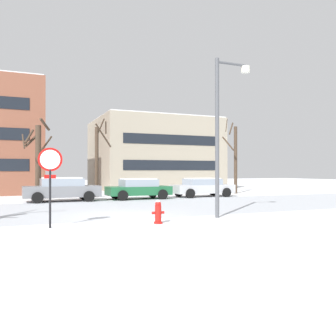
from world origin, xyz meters
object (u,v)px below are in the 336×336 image
at_px(stop_sign, 50,172).
at_px(parked_car_green, 139,188).
at_px(street_lamp, 223,122).
at_px(parked_car_gray, 62,189).
at_px(parked_car_silver, 202,187).
at_px(fire_hydrant, 158,212).

xyz_separation_m(stop_sign, parked_car_green, (6.35, 10.30, -1.11)).
bearing_deg(stop_sign, parked_car_green, 58.35).
bearing_deg(street_lamp, parked_car_gray, 116.03).
bearing_deg(parked_car_silver, street_lamp, -114.18).
height_order(fire_hydrant, street_lamp, street_lamp).
relative_size(stop_sign, parked_car_gray, 0.58).
height_order(stop_sign, parked_car_green, stop_sign).
bearing_deg(parked_car_green, parked_car_silver, 2.61).
relative_size(parked_car_green, parked_car_silver, 0.93).
height_order(street_lamp, parked_car_green, street_lamp).
height_order(parked_car_gray, parked_car_green, parked_car_gray).
bearing_deg(stop_sign, parked_car_gray, 81.55).
bearing_deg(fire_hydrant, street_lamp, 11.54).
bearing_deg(fire_hydrant, parked_car_silver, 55.20).
bearing_deg(parked_car_green, stop_sign, -121.65).
bearing_deg(parked_car_silver, parked_car_gray, -178.95).
bearing_deg(parked_car_gray, street_lamp, -63.97).
distance_m(stop_sign, street_lamp, 6.80).
height_order(stop_sign, parked_car_silver, stop_sign).
relative_size(parked_car_gray, parked_car_silver, 1.01).
distance_m(stop_sign, parked_car_gray, 10.51).
xyz_separation_m(fire_hydrant, parked_car_silver, (7.62, 10.97, 0.29)).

